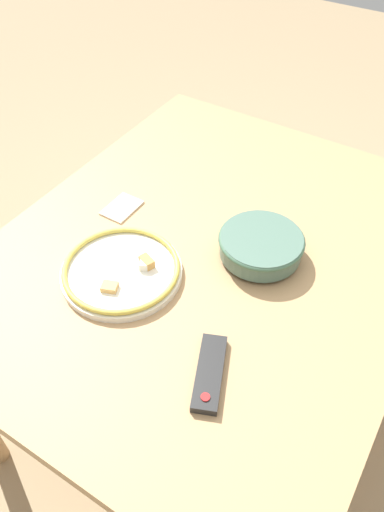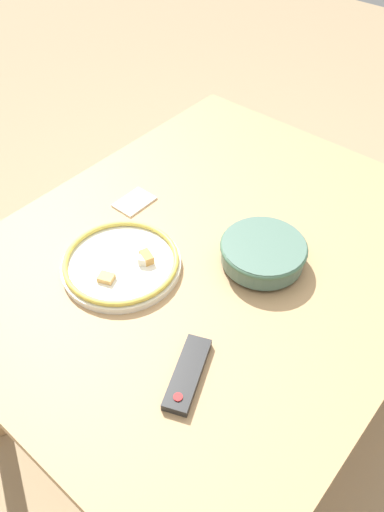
% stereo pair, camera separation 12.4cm
% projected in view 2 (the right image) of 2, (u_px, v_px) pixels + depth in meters
% --- Properties ---
extents(ground_plane, '(8.00, 8.00, 0.00)m').
position_uv_depth(ground_plane, '(208.00, 390.00, 1.83)').
color(ground_plane, '#9E8460').
extents(dining_table, '(1.29, 1.05, 0.73)m').
position_uv_depth(dining_table, '(214.00, 270.00, 1.36)').
color(dining_table, tan).
rests_on(dining_table, ground_plane).
extents(noodle_bowl, '(0.22, 0.22, 0.07)m').
position_uv_depth(noodle_bowl, '(263.00, 252.00, 1.24)').
color(noodle_bowl, '#4C6B5B').
rests_on(noodle_bowl, dining_table).
extents(food_plate, '(0.30, 0.30, 0.04)m').
position_uv_depth(food_plate, '(122.00, 263.00, 1.25)').
color(food_plate, silver).
rests_on(food_plate, dining_table).
extents(tv_remote, '(0.19, 0.12, 0.02)m').
position_uv_depth(tv_remote, '(188.00, 374.00, 1.04)').
color(tv_remote, black).
rests_on(tv_remote, dining_table).
extents(folded_napkin, '(0.11, 0.08, 0.01)m').
position_uv_depth(folded_napkin, '(134.00, 202.00, 1.44)').
color(folded_napkin, beige).
rests_on(folded_napkin, dining_table).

